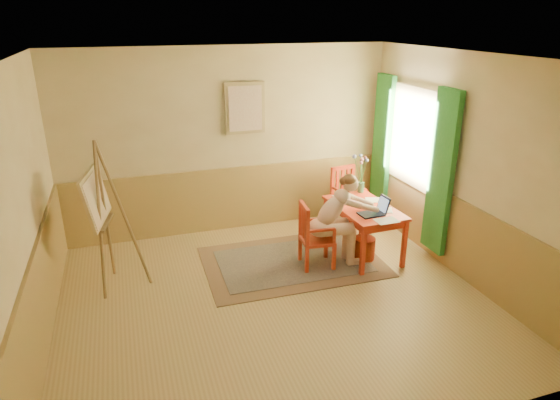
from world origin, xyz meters
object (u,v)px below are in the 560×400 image
object	(u,v)px
table	(364,213)
chair_left	(314,236)
laptop	(375,211)
figure	(337,216)
chair_back	(347,198)
easel	(100,203)

from	to	relation	value
table	chair_left	xyz separation A→B (m)	(-0.80, -0.13, -0.18)
chair_left	laptop	distance (m)	0.88
table	chair_left	bearing A→B (deg)	-170.39
table	figure	distance (m)	0.52
chair_left	chair_back	distance (m)	1.47
figure	laptop	distance (m)	0.52
chair_back	laptop	bearing A→B (deg)	-99.00
table	chair_left	size ratio (longest dim) A/B	1.36
figure	chair_back	bearing A→B (deg)	57.96
chair_back	figure	bearing A→B (deg)	-122.04
table	laptop	distance (m)	0.32
chair_left	easel	world-z (taller)	easel
chair_back	easel	distance (m)	3.74
table	easel	size ratio (longest dim) A/B	0.65
chair_left	figure	distance (m)	0.40
chair_left	chair_back	world-z (taller)	chair_back
chair_back	table	bearing A→B (deg)	-102.12
laptop	easel	xyz separation A→B (m)	(-3.42, 0.48, 0.35)
easel	chair_back	bearing A→B (deg)	11.67
chair_back	laptop	size ratio (longest dim) A/B	2.46
laptop	easel	world-z (taller)	easel
chair_back	easel	bearing A→B (deg)	-168.33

